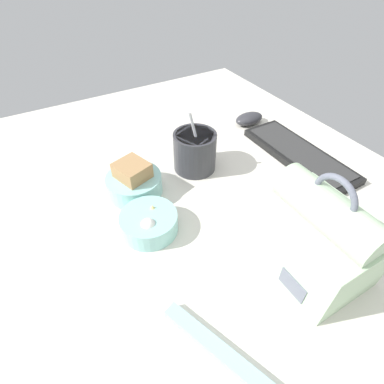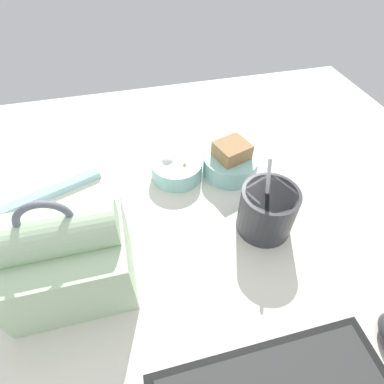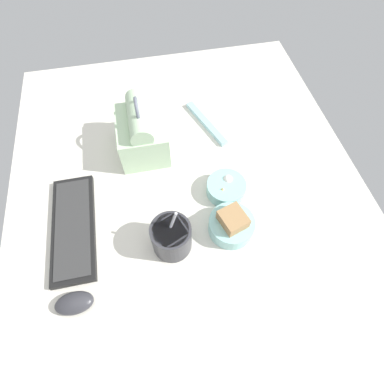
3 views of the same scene
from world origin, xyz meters
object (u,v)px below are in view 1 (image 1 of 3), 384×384
bento_bowl_snacks (149,222)px  computer_mouse (249,119)px  soup_cup (195,151)px  bento_bowl_sandwich (134,182)px  keyboard (299,154)px  chopstick_case (227,357)px  lunch_bag (317,237)px

bento_bowl_snacks → computer_mouse: bearing=118.6°
soup_cup → bento_bowl_snacks: size_ratio=1.41×
soup_cup → bento_bowl_sandwich: (1.23, -17.11, -2.13)cm
keyboard → bento_bowl_snacks: 45.85cm
keyboard → bento_bowl_sandwich: bearing=-101.8°
computer_mouse → chopstick_case: size_ratio=0.43×
soup_cup → bento_bowl_snacks: (13.68, -18.89, -2.94)cm
computer_mouse → keyboard: bearing=1.3°
keyboard → computer_mouse: bearing=-178.7°
chopstick_case → bento_bowl_snacks: bearing=178.9°
bento_bowl_snacks → computer_mouse: size_ratio=1.24×
bento_bowl_sandwich → computer_mouse: size_ratio=1.34×
bento_bowl_snacks → chopstick_case: bearing=-1.1°
soup_cup → computer_mouse: bearing=112.6°
keyboard → soup_cup: (-10.40, -26.83, 4.22)cm
bento_bowl_snacks → chopstick_case: bento_bowl_snacks is taller
bento_bowl_sandwich → lunch_bag: bearing=30.4°
bento_bowl_snacks → chopstick_case: (28.82, -0.53, -1.49)cm
soup_cup → chopstick_case: 46.94cm
computer_mouse → soup_cup: bearing=-67.4°
bento_bowl_snacks → bento_bowl_sandwich: bearing=171.9°
bento_bowl_sandwich → chopstick_case: (41.28, -2.31, -2.31)cm
bento_bowl_snacks → chopstick_case: 28.87cm
bento_bowl_sandwich → bento_bowl_snacks: (12.45, -1.78, -0.81)cm
chopstick_case → computer_mouse: bearing=139.4°
lunch_bag → chopstick_case: (6.44, -22.75, -6.97)cm
soup_cup → chopstick_case: soup_cup is taller
keyboard → soup_cup: 29.08cm
soup_cup → chopstick_case: (42.51, -19.42, -4.43)cm
lunch_bag → bento_bowl_sandwich: 40.66cm
lunch_bag → computer_mouse: bearing=153.9°
chopstick_case → lunch_bag: bearing=105.8°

